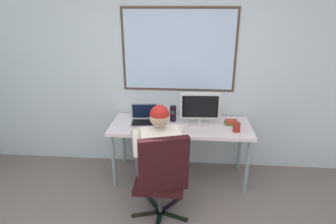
# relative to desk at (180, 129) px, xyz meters

# --- Properties ---
(wall_rear) EXTENTS (5.68, 0.08, 2.64)m
(wall_rear) POSITION_rel_desk_xyz_m (-0.05, 0.39, 0.65)
(wall_rear) COLOR silver
(wall_rear) RESTS_ON ground
(desk) EXTENTS (1.70, 0.66, 0.74)m
(desk) POSITION_rel_desk_xyz_m (0.00, 0.00, 0.00)
(desk) COLOR #7F9B97
(desk) RESTS_ON ground
(office_chair) EXTENTS (0.61, 0.59, 1.01)m
(office_chair) POSITION_rel_desk_xyz_m (-0.15, -0.83, -0.13)
(office_chair) COLOR black
(office_chair) RESTS_ON ground
(person_seated) EXTENTS (0.66, 0.89, 1.23)m
(person_seated) POSITION_rel_desk_xyz_m (-0.22, -0.56, -0.05)
(person_seated) COLOR #4F3F46
(person_seated) RESTS_ON ground
(crt_monitor) EXTENTS (0.47, 0.21, 0.40)m
(crt_monitor) POSITION_rel_desk_xyz_m (0.23, 0.03, 0.29)
(crt_monitor) COLOR beige
(crt_monitor) RESTS_ON desk
(laptop) EXTENTS (0.35, 0.31, 0.23)m
(laptop) POSITION_rel_desk_xyz_m (-0.45, 0.05, 0.12)
(laptop) COLOR #97909E
(laptop) RESTS_ON desk
(wine_glass) EXTENTS (0.08, 0.08, 0.15)m
(wine_glass) POSITION_rel_desk_xyz_m (-0.16, -0.16, 0.16)
(wine_glass) COLOR silver
(wine_glass) RESTS_ON desk
(desk_speaker) EXTENTS (0.07, 0.09, 0.19)m
(desk_speaker) POSITION_rel_desk_xyz_m (-0.10, 0.12, 0.15)
(desk_speaker) COLOR black
(desk_speaker) RESTS_ON desk
(book_stack) EXTENTS (0.16, 0.13, 0.05)m
(book_stack) POSITION_rel_desk_xyz_m (0.62, 0.06, 0.08)
(book_stack) COLOR #338939
(book_stack) RESTS_ON desk
(coffee_mug) EXTENTS (0.09, 0.09, 0.11)m
(coffee_mug) POSITION_rel_desk_xyz_m (0.65, -0.15, 0.11)
(coffee_mug) COLOR maroon
(coffee_mug) RESTS_ON desk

